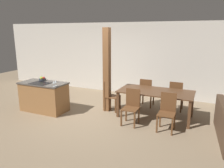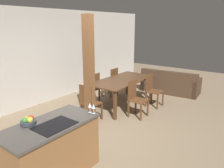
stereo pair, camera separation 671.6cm
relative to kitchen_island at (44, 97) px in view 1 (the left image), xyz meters
The scene contains 13 objects.
ground_plane 1.55m from the kitchen_island, ahead, with size 16.00×16.00×0.00m, color #847056.
wall_back 3.37m from the kitchen_island, 63.08° to the left, with size 11.20×0.08×2.70m.
kitchen_island is the anchor object (origin of this frame).
fruit_bowl 0.58m from the kitchen_island, 133.44° to the left, with size 0.22×0.22×0.12m.
wine_glass_near 0.90m from the kitchen_island, 24.07° to the right, with size 0.06×0.06×0.16m.
wine_glass_middle 0.88m from the kitchen_island, 17.99° to the right, with size 0.06×0.06×0.16m.
dining_table 3.32m from the kitchen_island, 15.59° to the left, with size 2.04×1.00×0.76m.
dining_chair_near_left 2.74m from the kitchen_island, ahead, with size 0.40×0.40×0.92m.
dining_chair_near_right 3.65m from the kitchen_island, ahead, with size 0.40×0.40×0.92m.
dining_chair_far_left 3.17m from the kitchen_island, 30.61° to the left, with size 0.40×0.40×0.92m.
dining_chair_far_right 3.99m from the kitchen_island, 23.90° to the left, with size 0.40×0.40×0.92m.
dining_chair_head_end 2.00m from the kitchen_island, 26.37° to the left, with size 0.40×0.40×0.92m.
timber_post 2.07m from the kitchen_island, 24.91° to the left, with size 0.19×0.19×2.48m.
Camera 1 is at (3.00, -5.15, 2.37)m, focal length 35.00 mm.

